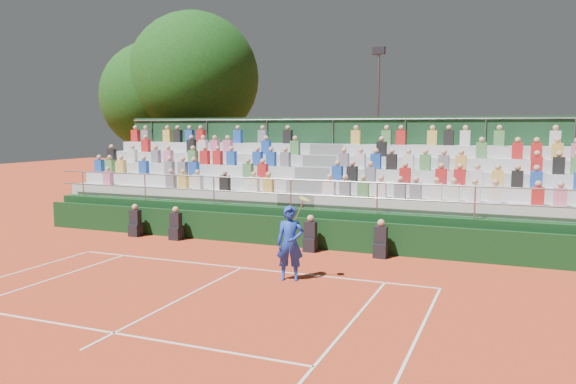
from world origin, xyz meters
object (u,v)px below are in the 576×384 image
at_px(tree_west, 156,97).
at_px(tree_east, 194,78).
at_px(tennis_player, 290,243).
at_px(floodlight_mast, 378,115).

distance_m(tree_west, tree_east, 2.57).
distance_m(tennis_player, tree_east, 17.67).
bearing_deg(tree_west, floodlight_mast, 4.95).
relative_size(tennis_player, tree_east, 0.22).
bearing_deg(tennis_player, tree_west, 135.64).
xyz_separation_m(tennis_player, floodlight_mast, (-0.96, 13.85, 3.59)).
xyz_separation_m(tree_east, floodlight_mast, (9.73, 0.95, -2.01)).
bearing_deg(floodlight_mast, tree_east, -174.45).
height_order(tree_east, floodlight_mast, tree_east).
bearing_deg(tree_east, tree_west, -177.49).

